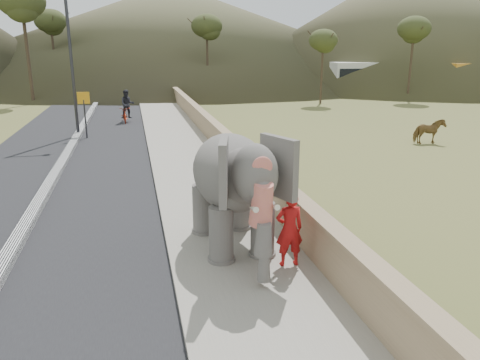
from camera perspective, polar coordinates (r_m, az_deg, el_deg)
The scene contains 15 objects.
ground at distance 9.57m, azimuth 1.37°, elevation -12.97°, with size 160.00×160.00×0.00m, color olive.
road at distance 18.91m, azimuth -21.36°, elevation 0.73°, with size 7.00×120.00×0.03m, color black.
median at distance 18.89m, azimuth -21.38°, elevation 1.01°, with size 0.35×120.00×0.22m, color black.
walkway at distance 18.79m, azimuth -6.15°, elevation 1.85°, with size 3.00×120.00×0.15m, color #9E9687.
parapet at distance 18.94m, azimuth -1.23°, elevation 3.53°, with size 0.30×120.00×1.10m, color tan.
lamppost at distance 26.15m, azimuth -19.38°, elevation 15.65°, with size 1.76×0.36×8.00m.
signboard at distance 25.53m, azimuth -18.46°, elevation 8.45°, with size 0.60×0.08×2.40m.
cow at distance 24.82m, azimuth 22.03°, elevation 5.52°, with size 0.67×1.46×1.24m, color brown.
distant_car at distance 48.98m, azimuth 11.24°, elevation 11.10°, with size 1.70×4.23×1.44m, color #B3B3BA.
bus_white at distance 50.71m, azimuth 17.27°, elevation 11.80°, with size 2.50×11.00×3.10m, color silver.
hill_right at distance 71.24m, azimuth 20.43°, elevation 17.75°, with size 56.00×56.00×16.00m, color brown.
hill_far at distance 78.47m, azimuth -8.12°, elevation 17.56°, with size 80.00×80.00×14.00m, color brown.
elephant_and_man at distance 10.70m, azimuth -0.99°, elevation -1.01°, with size 2.33×3.91×2.74m.
motorcyclist at distance 30.54m, azimuth -13.72°, elevation 8.32°, with size 1.01×1.89×2.04m.
trees at distance 36.44m, azimuth -8.97°, elevation 14.99°, with size 48.54×44.95×9.68m.
Camera 1 is at (-2.09, -8.11, 4.63)m, focal length 35.00 mm.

